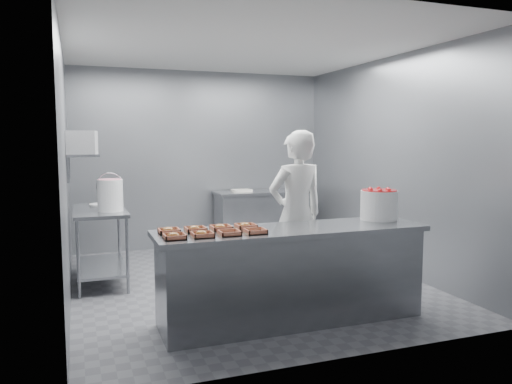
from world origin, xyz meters
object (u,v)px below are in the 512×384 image
tray_4 (169,231)px  glaze_bucket (110,194)px  back_counter (261,218)px  tray_2 (229,233)px  strawberry_tub (379,204)px  prep_table (100,234)px  tray_3 (255,231)px  tray_5 (195,229)px  appliance (82,142)px  tray_6 (221,227)px  service_counter (292,274)px  worker (296,214)px  tray_1 (202,234)px  tray_7 (245,226)px  tray_0 (174,236)px

tray_4 → glaze_bucket: (-0.39, 1.60, 0.17)m
glaze_bucket → back_counter: bearing=31.9°
tray_2 → strawberry_tub: (1.70, 0.27, 0.15)m
prep_table → glaze_bucket: glaze_bucket is taller
tray_2 → tray_3: (0.24, 0.00, 0.00)m
back_counter → tray_4: bearing=-123.2°
tray_5 → strawberry_tub: 1.95m
back_counter → appliance: (-2.72, -1.57, 1.24)m
back_counter → tray_6: size_ratio=8.01×
tray_5 → glaze_bucket: bearing=111.5°
service_counter → back_counter: 3.37m
service_counter → tray_5: size_ratio=13.88×
tray_4 → appliance: (-0.68, 1.55, 0.77)m
worker → appliance: worker is taller
tray_3 → tray_4: 0.77m
tray_6 → back_counter: bearing=63.4°
tray_2 → worker: size_ratio=0.10×
tray_6 → appliance: (-1.16, 1.55, 0.77)m
tray_2 → worker: (1.01, 0.81, -0.01)m
tray_1 → glaze_bucket: bearing=108.7°
tray_2 → worker: worker is taller
tray_3 → appliance: (-1.40, 1.81, 0.78)m
tray_4 → tray_7: same height
service_counter → tray_6: bearing=168.8°
back_counter → appliance: appliance is taller
tray_5 → glaze_bucket: 1.73m
tray_1 → tray_3: size_ratio=1.00×
tray_3 → appliance: 2.42m
tray_2 → glaze_bucket: bearing=115.1°
prep_table → tray_1: tray_1 is taller
back_counter → tray_1: 3.86m
tray_0 → tray_6: 0.55m
tray_5 → appliance: 1.96m
prep_table → tray_6: size_ratio=6.40×
prep_table → tray_3: bearing=-59.4°
prep_table → appliance: size_ratio=3.46×
glaze_bucket → tray_0: bearing=-78.1°
tray_4 → tray_1: bearing=-47.4°
tray_2 → tray_5: bearing=132.9°
tray_4 → tray_7: (0.72, 0.00, 0.00)m
tray_6 → tray_3: bearing=-47.1°
service_counter → glaze_bucket: size_ratio=5.81×
back_counter → worker: bearing=-102.0°
tray_2 → strawberry_tub: bearing=9.0°
tray_5 → tray_4: bearing=180.0°
tray_3 → tray_5: size_ratio=1.00×
service_counter → glaze_bucket: 2.40m
tray_0 → glaze_bucket: glaze_bucket is taller
worker → tray_5: bearing=16.6°
appliance → glaze_bucket: bearing=18.6°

